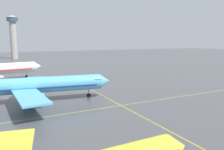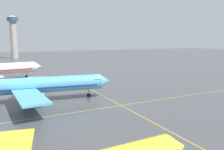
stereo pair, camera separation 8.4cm
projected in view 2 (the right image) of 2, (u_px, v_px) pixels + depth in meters
name	position (u px, v px, depth m)	size (l,w,h in m)	color
airliner_second_row	(33.00, 86.00, 55.56)	(39.67, 33.89, 12.34)	#5BB7E5
taxiway_markings	(184.00, 139.00, 35.26)	(128.90, 90.20, 0.01)	yellow
control_tower	(13.00, 33.00, 182.34)	(8.82, 8.82, 34.94)	#ADA89E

